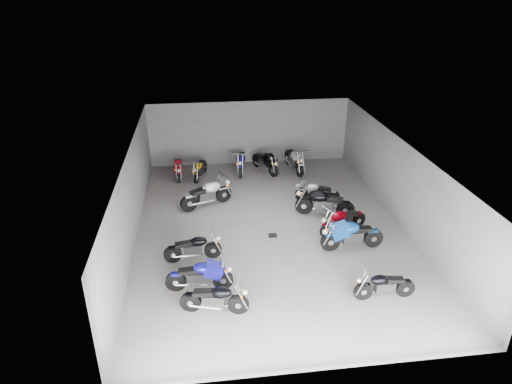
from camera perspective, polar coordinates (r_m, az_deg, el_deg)
ground at (r=17.43m, az=1.84°, el=-4.62°), size 14.00×14.00×0.00m
wall_back at (r=23.16m, az=-0.84°, el=7.44°), size 10.00×0.10×3.20m
wall_left at (r=16.70m, az=-15.29°, el=-0.78°), size 0.10×14.00×3.20m
wall_right at (r=18.12m, az=17.72°, el=1.00°), size 0.10×14.00×3.20m
ceiling at (r=16.08m, az=1.99°, el=5.39°), size 10.00×14.00×0.04m
drain_grate at (r=17.00m, az=2.10°, el=-5.43°), size 0.32×0.32×0.01m
motorcycle_left_a at (r=13.25m, az=-5.13°, el=-13.11°), size 1.96×0.57×0.87m
motorcycle_left_b at (r=14.13m, az=-7.00°, el=-10.35°), size 2.07×0.44×0.91m
motorcycle_left_c at (r=15.53m, az=-7.82°, el=-6.90°), size 1.96×0.42×0.86m
motorcycle_left_f at (r=18.97m, az=-6.15°, el=-0.26°), size 2.16×1.11×1.02m
motorcycle_right_a at (r=14.24m, az=15.72°, el=-11.16°), size 1.86×0.36×0.82m
motorcycle_right_c at (r=16.30m, az=11.86°, el=-5.29°), size 2.27×0.45×1.00m
motorcycle_right_d at (r=17.23m, az=10.79°, el=-3.55°), size 1.99×0.98×0.93m
motorcycle_right_e at (r=18.29m, az=8.50°, el=-1.36°), size 2.28×0.97×1.04m
motorcycle_right_f at (r=19.44m, az=7.59°, el=-0.01°), size 1.86×0.69×0.84m
motorcycle_back_a at (r=22.03m, az=-9.68°, el=3.00°), size 0.41×1.98×0.87m
motorcycle_back_b at (r=21.80m, az=-7.04°, el=2.90°), size 0.67×1.89×0.85m
motorcycle_back_c at (r=22.30m, az=-1.88°, el=3.80°), size 0.53×2.22×0.98m
motorcycle_back_d at (r=22.31m, az=1.17°, el=3.78°), size 1.03×2.03×0.95m
motorcycle_back_e at (r=22.52m, az=4.83°, el=4.06°), size 0.57×2.40×1.06m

